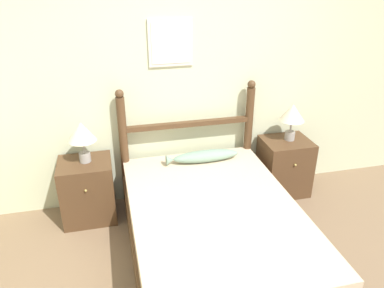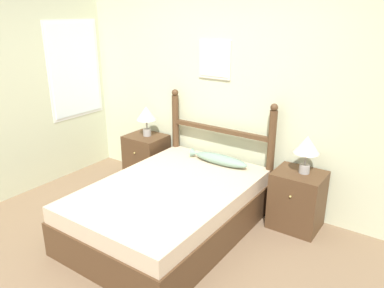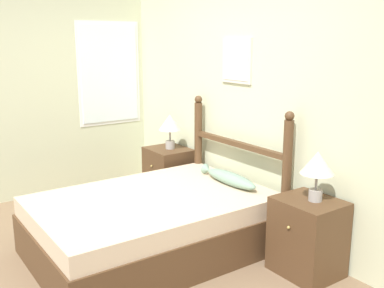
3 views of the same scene
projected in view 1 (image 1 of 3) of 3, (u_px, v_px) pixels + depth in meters
wall_back at (189, 80)px, 3.72m from camera, size 6.40×0.08×2.55m
bed at (214, 232)px, 3.18m from camera, size 1.40×2.03×0.51m
headboard at (188, 140)px, 3.86m from camera, size 1.40×0.08×1.26m
nightstand_left at (88, 190)px, 3.67m from camera, size 0.50×0.46×0.62m
nightstand_right at (284, 166)px, 4.10m from camera, size 0.50×0.46×0.62m
table_lamp_left at (82, 134)px, 3.42m from camera, size 0.26×0.26×0.40m
table_lamp_right at (292, 114)px, 3.87m from camera, size 0.26×0.26×0.40m
fish_pillow at (204, 156)px, 3.75m from camera, size 0.74×0.16×0.12m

